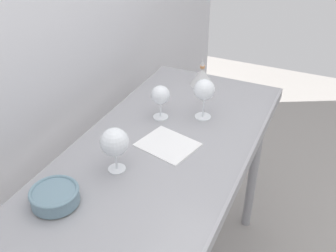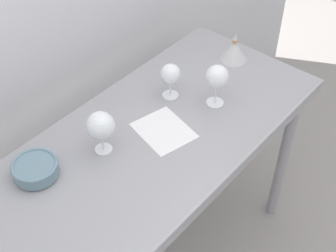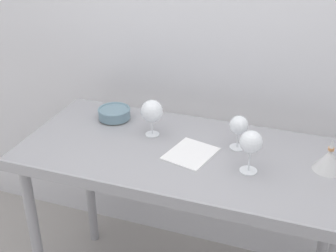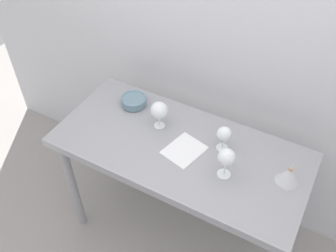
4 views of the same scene
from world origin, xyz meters
name	(u,v)px [view 2 (image 2 of 4)]	position (x,y,z in m)	size (l,w,h in m)	color
steel_counter	(156,154)	(0.00, -0.01, 0.79)	(1.40, 0.65, 0.90)	#939398
wine_glass_near_right	(217,77)	(0.29, -0.07, 1.03)	(0.09, 0.09, 0.18)	white
wine_glass_far_left	(101,126)	(-0.18, 0.08, 1.01)	(0.10, 0.10, 0.17)	white
wine_glass_far_right	(171,75)	(0.21, 0.09, 1.00)	(0.08, 0.08, 0.15)	white
tasting_sheet_upper	(164,131)	(0.03, -0.02, 0.90)	(0.17, 0.21, 0.00)	white
tasting_bowl	(35,169)	(-0.41, 0.17, 0.93)	(0.16, 0.16, 0.06)	#DBCC66
decanter_funnel	(234,50)	(0.58, 0.05, 0.95)	(0.12, 0.12, 0.13)	silver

